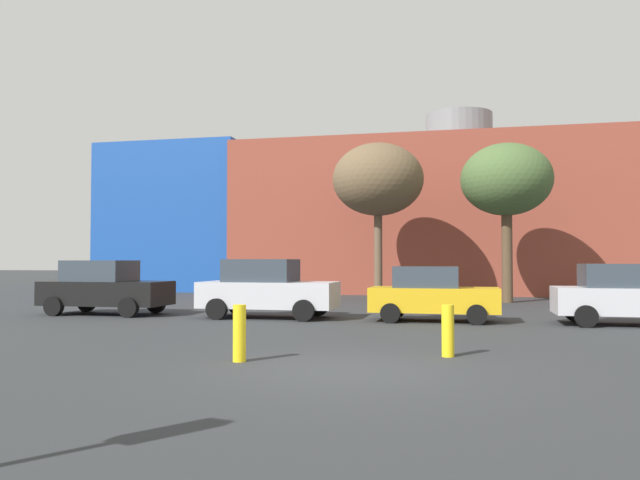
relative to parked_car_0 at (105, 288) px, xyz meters
The scene contains 10 objects.
ground_plane 13.58m from the parked_car_0, 41.76° to the right, with size 200.00×200.00×0.00m, color #2D3033.
building_backdrop 23.07m from the parked_car_0, 58.46° to the left, with size 44.04×10.60×10.80m.
parked_car_0 is the anchor object (origin of this frame).
parked_car_1 5.87m from the parked_car_0, ahead, with size 4.39×2.15×1.90m.
parked_car_2 11.17m from the parked_car_0, ahead, with size 3.88×1.91×1.68m.
parked_car_3 16.66m from the parked_car_0, ahead, with size 4.08×2.00×1.77m.
bare_tree_0 13.64m from the parked_car_0, 50.02° to the left, with size 4.29×4.29×7.41m.
bare_tree_1 17.53m from the parked_car_0, 34.15° to the left, with size 4.04×4.04×7.11m.
bollard_yellow_0 11.80m from the parked_car_0, 46.74° to the right, with size 0.24×0.24×1.04m, color yellow.
bollard_yellow_1 13.80m from the parked_car_0, 31.16° to the right, with size 0.24×0.24×1.00m, color yellow.
Camera 1 is at (1.99, -10.50, 1.84)m, focal length 35.21 mm.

